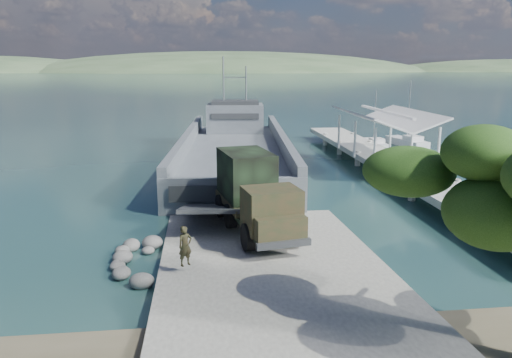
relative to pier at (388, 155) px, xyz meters
name	(u,v)px	position (x,y,z in m)	size (l,w,h in m)	color
ground	(269,264)	(-13.00, -18.77, -1.60)	(1400.00, 1400.00, 0.00)	#1B4041
boat_ramp	(272,267)	(-13.00, -19.77, -1.35)	(10.00, 18.00, 0.50)	slate
shoreline_rocks	(136,266)	(-19.20, -18.27, -1.60)	(3.20, 5.60, 0.90)	#4C4C4A
distant_headlands	(243,72)	(37.00, 541.23, -1.60)	(1000.00, 240.00, 48.00)	#314A2E
pier	(388,155)	(0.00, 0.00, 0.00)	(6.40, 44.00, 6.10)	gray
landing_craft	(235,157)	(-12.89, 4.39, -0.72)	(11.73, 36.90, 10.80)	#4C545A
military_truck	(254,193)	(-13.28, -14.98, 0.88)	(4.11, 8.90, 3.98)	black
soldier	(185,255)	(-16.81, -20.58, -0.24)	(0.63, 0.41, 1.72)	#202D19
sailboat_near	(374,144)	(3.54, 13.27, -1.25)	(1.61, 5.40, 6.56)	silver
sailboat_far	(408,142)	(7.68, 13.66, -1.19)	(2.96, 6.47, 7.60)	silver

